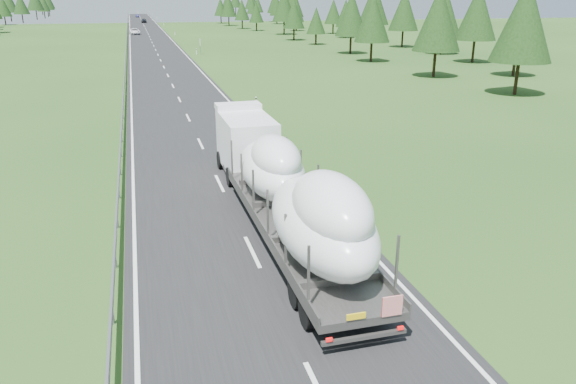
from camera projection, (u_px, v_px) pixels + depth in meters
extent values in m
plane|color=#234316|center=(252.00, 252.00, 22.69)|extent=(400.00, 400.00, 0.00)
cube|color=black|center=(154.00, 46.00, 113.76)|extent=(10.00, 400.00, 0.02)
cube|color=slate|center=(126.00, 43.00, 112.27)|extent=(0.08, 400.00, 0.32)
cylinder|color=slate|center=(115.00, 261.00, 21.29)|extent=(0.10, 0.10, 0.60)
cube|color=silver|center=(256.00, 102.00, 51.43)|extent=(0.12, 0.07, 1.00)
cube|color=black|center=(256.00, 99.00, 51.32)|extent=(0.13, 0.08, 0.12)
cube|color=silver|center=(196.00, 51.00, 96.97)|extent=(0.12, 0.07, 1.00)
cube|color=black|center=(196.00, 50.00, 96.86)|extent=(0.13, 0.08, 0.12)
cube|color=silver|center=(175.00, 33.00, 142.50)|extent=(0.12, 0.07, 1.00)
cube|color=black|center=(175.00, 32.00, 142.40)|extent=(0.13, 0.08, 0.12)
cube|color=silver|center=(164.00, 24.00, 188.04)|extent=(0.12, 0.07, 1.00)
cube|color=black|center=(164.00, 23.00, 187.94)|extent=(0.13, 0.08, 0.12)
cube|color=silver|center=(157.00, 18.00, 233.58)|extent=(0.12, 0.07, 1.00)
cube|color=black|center=(157.00, 17.00, 233.48)|extent=(0.13, 0.08, 0.12)
cube|color=silver|center=(152.00, 14.00, 279.12)|extent=(0.12, 0.07, 1.00)
cube|color=black|center=(152.00, 13.00, 279.01)|extent=(0.13, 0.08, 0.12)
cube|color=silver|center=(149.00, 11.00, 324.66)|extent=(0.12, 0.07, 1.00)
cube|color=black|center=(149.00, 11.00, 324.55)|extent=(0.13, 0.08, 0.12)
cylinder|color=slate|center=(200.00, 48.00, 96.97)|extent=(0.08, 0.08, 2.00)
cube|color=silver|center=(200.00, 42.00, 96.64)|extent=(0.05, 0.90, 1.20)
cylinder|color=black|center=(515.00, 62.00, 70.90)|extent=(0.36, 0.36, 3.58)
cone|color=black|center=(520.00, 21.00, 69.24)|extent=(5.58, 5.58, 7.47)
cylinder|color=black|center=(473.00, 49.00, 84.97)|extent=(0.36, 0.36, 3.92)
cone|color=black|center=(477.00, 12.00, 83.15)|extent=(6.10, 6.10, 8.17)
cylinder|color=black|center=(441.00, 43.00, 96.93)|extent=(0.36, 0.36, 3.81)
cone|color=black|center=(444.00, 11.00, 95.17)|extent=(5.92, 5.92, 7.93)
cylinder|color=black|center=(402.00, 37.00, 109.71)|extent=(0.36, 0.36, 3.73)
cone|color=black|center=(404.00, 10.00, 107.98)|extent=(5.81, 5.81, 7.78)
cylinder|color=black|center=(373.00, 32.00, 122.25)|extent=(0.36, 0.36, 4.27)
cone|color=black|center=(374.00, 3.00, 120.27)|extent=(6.64, 6.64, 8.89)
cylinder|color=black|center=(345.00, 31.00, 133.66)|extent=(0.36, 0.36, 2.97)
cone|color=black|center=(346.00, 13.00, 132.28)|extent=(4.62, 4.62, 6.19)
cylinder|color=black|center=(333.00, 28.00, 147.62)|extent=(0.36, 0.36, 2.97)
cone|color=black|center=(333.00, 11.00, 146.24)|extent=(4.62, 4.62, 6.19)
cylinder|color=black|center=(296.00, 26.00, 159.00)|extent=(0.36, 0.36, 2.89)
cone|color=black|center=(296.00, 11.00, 157.66)|extent=(4.50, 4.50, 6.02)
cylinder|color=black|center=(294.00, 22.00, 169.78)|extent=(0.36, 0.36, 3.92)
cone|color=black|center=(294.00, 3.00, 167.97)|extent=(6.10, 6.10, 8.16)
cylinder|color=black|center=(293.00, 19.00, 184.61)|extent=(0.36, 0.36, 4.07)
cone|color=black|center=(293.00, 1.00, 182.73)|extent=(6.33, 6.33, 8.48)
cylinder|color=black|center=(277.00, 19.00, 196.02)|extent=(0.36, 0.36, 3.29)
cone|color=black|center=(277.00, 5.00, 194.50)|extent=(5.12, 5.12, 6.85)
cylinder|color=black|center=(275.00, 17.00, 212.26)|extent=(0.36, 0.36, 3.69)
cone|color=black|center=(275.00, 2.00, 210.55)|extent=(5.73, 5.73, 7.68)
cylinder|color=black|center=(252.00, 17.00, 222.76)|extent=(0.36, 0.36, 2.91)
cone|color=black|center=(252.00, 6.00, 221.41)|extent=(4.53, 4.53, 6.07)
cylinder|color=black|center=(258.00, 15.00, 235.37)|extent=(0.36, 0.36, 3.09)
cone|color=black|center=(258.00, 4.00, 233.94)|extent=(4.80, 4.80, 6.43)
cylinder|color=black|center=(252.00, 13.00, 249.44)|extent=(0.36, 0.36, 4.11)
cylinder|color=black|center=(228.00, 13.00, 259.00)|extent=(0.36, 0.36, 3.61)
cone|color=black|center=(228.00, 1.00, 257.34)|extent=(5.61, 5.61, 7.51)
cylinder|color=black|center=(228.00, 12.00, 275.24)|extent=(0.36, 0.36, 3.08)
cone|color=black|center=(227.00, 3.00, 273.81)|extent=(4.79, 4.79, 6.41)
cylinder|color=black|center=(236.00, 10.00, 286.19)|extent=(0.36, 0.36, 4.00)
cylinder|color=black|center=(227.00, 10.00, 301.25)|extent=(0.36, 0.36, 3.43)
cone|color=black|center=(227.00, 1.00, 299.66)|extent=(5.33, 5.33, 7.14)
cylinder|color=black|center=(517.00, 75.00, 57.63)|extent=(0.36, 0.36, 3.94)
cone|color=black|center=(524.00, 20.00, 55.80)|extent=(6.13, 6.13, 8.21)
cylinder|color=black|center=(435.00, 62.00, 70.08)|extent=(0.36, 0.36, 3.76)
cone|color=black|center=(438.00, 18.00, 68.33)|extent=(5.85, 5.85, 7.84)
cylinder|color=black|center=(371.00, 50.00, 86.17)|extent=(0.36, 0.36, 3.47)
cone|color=black|center=(373.00, 17.00, 84.57)|extent=(5.40, 5.40, 7.23)
cylinder|color=black|center=(351.00, 43.00, 97.75)|extent=(0.36, 0.36, 3.56)
cone|color=black|center=(352.00, 13.00, 96.10)|extent=(5.54, 5.54, 7.41)
cylinder|color=black|center=(316.00, 38.00, 115.66)|extent=(0.36, 0.36, 2.53)
cone|color=black|center=(316.00, 20.00, 114.49)|extent=(3.94, 3.94, 5.27)
cylinder|color=black|center=(294.00, 33.00, 126.32)|extent=(0.36, 0.36, 3.07)
cone|color=black|center=(294.00, 13.00, 124.90)|extent=(4.78, 4.78, 6.40)
cylinder|color=black|center=(284.00, 27.00, 144.20)|extent=(0.36, 0.36, 3.89)
cone|color=black|center=(284.00, 5.00, 142.40)|extent=(6.06, 6.06, 8.11)
cylinder|color=black|center=(256.00, 26.00, 159.65)|extent=(0.36, 0.36, 2.66)
cone|color=black|center=(256.00, 12.00, 158.42)|extent=(4.14, 4.14, 5.54)
cylinder|color=black|center=(242.00, 24.00, 168.71)|extent=(0.36, 0.36, 2.91)
cone|color=black|center=(242.00, 10.00, 167.37)|extent=(4.52, 4.52, 6.06)
cylinder|color=black|center=(229.00, 20.00, 184.94)|extent=(0.36, 0.36, 3.33)
cone|color=black|center=(228.00, 6.00, 183.39)|extent=(5.18, 5.18, 6.94)
cylinder|color=black|center=(221.00, 19.00, 200.16)|extent=(0.36, 0.36, 3.00)
cone|color=black|center=(221.00, 7.00, 198.77)|extent=(4.67, 4.67, 6.25)
cylinder|color=black|center=(5.00, 20.00, 189.44)|extent=(0.36, 0.36, 3.22)
cone|color=black|center=(3.00, 6.00, 187.95)|extent=(5.00, 5.00, 6.70)
cylinder|color=black|center=(23.00, 18.00, 202.03)|extent=(0.36, 0.36, 3.59)
cone|color=black|center=(20.00, 3.00, 200.37)|extent=(5.58, 5.58, 7.47)
cylinder|color=black|center=(11.00, 16.00, 211.94)|extent=(0.36, 0.36, 3.94)
cone|color=black|center=(9.00, 1.00, 210.12)|extent=(6.12, 6.12, 8.20)
cylinder|color=black|center=(37.00, 14.00, 227.67)|extent=(0.36, 0.36, 4.27)
cylinder|color=black|center=(45.00, 14.00, 239.72)|extent=(0.36, 0.36, 3.35)
cone|color=black|center=(43.00, 3.00, 238.17)|extent=(5.21, 5.21, 6.97)
cylinder|color=black|center=(48.00, 12.00, 254.92)|extent=(0.36, 0.36, 4.31)
cylinder|color=black|center=(49.00, 13.00, 264.58)|extent=(0.36, 0.36, 3.31)
cone|color=black|center=(48.00, 2.00, 263.05)|extent=(5.15, 5.15, 6.90)
cylinder|color=black|center=(42.00, 12.00, 278.70)|extent=(0.36, 0.36, 3.34)
cone|color=black|center=(41.00, 2.00, 277.16)|extent=(5.19, 5.19, 6.96)
cube|color=white|center=(247.00, 142.00, 31.49)|extent=(2.68, 5.28, 2.95)
cube|color=black|center=(238.00, 123.00, 33.76)|extent=(2.42, 0.11, 1.47)
cube|color=white|center=(238.00, 106.00, 33.05)|extent=(2.64, 1.29, 0.32)
cube|color=#5B5855|center=(251.00, 172.00, 31.00)|extent=(2.66, 3.18, 0.26)
cylinder|color=black|center=(221.00, 160.00, 33.41)|extent=(0.38, 1.06, 1.05)
cylinder|color=black|center=(261.00, 157.00, 34.00)|extent=(0.38, 1.06, 1.05)
cylinder|color=black|center=(231.00, 177.00, 30.34)|extent=(0.38, 1.06, 1.05)
cylinder|color=black|center=(274.00, 173.00, 30.93)|extent=(0.38, 1.06, 1.05)
cube|color=#5B5855|center=(294.00, 226.00, 22.73)|extent=(2.97, 14.76, 0.27)
cube|color=#5B5855|center=(261.00, 224.00, 22.30)|extent=(0.19, 14.73, 0.25)
cube|color=#5B5855|center=(327.00, 217.00, 22.98)|extent=(0.19, 14.73, 0.25)
cube|color=#5B5855|center=(307.00, 277.00, 16.26)|extent=(0.07, 0.07, 2.00)
cube|color=#5B5855|center=(395.00, 266.00, 16.94)|extent=(0.07, 0.07, 2.00)
cube|color=#5B5855|center=(285.00, 242.00, 18.56)|extent=(0.07, 0.07, 2.00)
cube|color=#5B5855|center=(363.00, 233.00, 19.24)|extent=(0.07, 0.07, 2.00)
cube|color=#5B5855|center=(267.00, 215.00, 20.86)|extent=(0.07, 0.07, 2.00)
cube|color=#5B5855|center=(338.00, 208.00, 21.54)|extent=(0.07, 0.07, 2.00)
cube|color=#5B5855|center=(254.00, 193.00, 23.16)|extent=(0.07, 0.07, 2.00)
cube|color=#5B5855|center=(318.00, 187.00, 23.84)|extent=(0.07, 0.07, 2.00)
cube|color=#5B5855|center=(242.00, 175.00, 25.46)|extent=(0.07, 0.07, 2.00)
cube|color=#5B5855|center=(302.00, 170.00, 26.14)|extent=(0.07, 0.07, 2.00)
cube|color=#5B5855|center=(233.00, 160.00, 27.76)|extent=(0.07, 0.07, 2.00)
cube|color=#5B5855|center=(288.00, 156.00, 28.44)|extent=(0.07, 0.07, 2.00)
cylinder|color=black|center=(308.00, 312.00, 17.42)|extent=(0.43, 1.06, 1.05)
cylinder|color=black|center=(377.00, 302.00, 17.98)|extent=(0.43, 1.06, 1.05)
cylinder|color=black|center=(297.00, 292.00, 18.57)|extent=(0.43, 1.06, 1.05)
cylinder|color=black|center=(362.00, 284.00, 19.13)|extent=(0.43, 1.06, 1.05)
cube|color=#5B5855|center=(362.00, 337.00, 16.23)|extent=(2.63, 0.15, 0.13)
cube|color=red|center=(390.00, 306.00, 16.04)|extent=(0.63, 0.05, 0.63)
cube|color=yellow|center=(354.00, 317.00, 15.83)|extent=(0.58, 0.05, 0.19)
cube|color=red|center=(327.00, 340.00, 15.84)|extent=(0.19, 0.06, 0.11)
cube|color=red|center=(399.00, 328.00, 16.38)|extent=(0.19, 0.06, 0.11)
ellipsoid|color=white|center=(321.00, 224.00, 19.17)|extent=(3.14, 7.24, 2.68)
ellipsoid|color=white|center=(330.00, 207.00, 18.04)|extent=(2.38, 4.59, 2.14)
ellipsoid|color=white|center=(272.00, 169.00, 25.75)|extent=(2.78, 6.45, 2.31)
ellipsoid|color=white|center=(276.00, 157.00, 24.75)|extent=(2.11, 4.09, 1.85)
imported|color=white|center=(135.00, 31.00, 144.98)|extent=(2.90, 5.62, 1.51)
imported|color=black|center=(144.00, 21.00, 203.42)|extent=(1.88, 4.62, 1.57)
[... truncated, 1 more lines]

